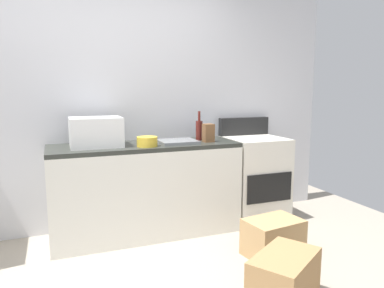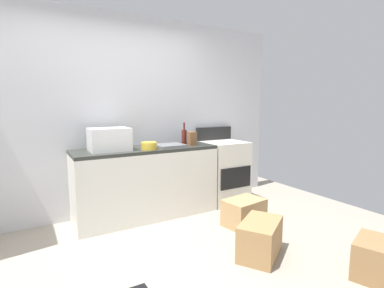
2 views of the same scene
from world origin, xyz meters
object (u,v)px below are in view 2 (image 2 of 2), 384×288
(stove_oven, at_px, (223,170))
(wine_bottle, at_px, (184,136))
(microwave, at_px, (109,139))
(cardboard_box_medium, at_px, (244,212))
(coffee_mug, at_px, (190,139))
(mixing_bowl, at_px, (149,146))
(knife_block, at_px, (192,139))
(cardboard_box_small, at_px, (376,259))
(cardboard_box_large, at_px, (260,238))

(stove_oven, distance_m, wine_bottle, 0.84)
(microwave, height_order, cardboard_box_medium, microwave)
(coffee_mug, bearing_deg, mixing_bowl, -157.68)
(stove_oven, xyz_separation_m, cardboard_box_medium, (-0.32, -0.88, -0.31))
(stove_oven, relative_size, mixing_bowl, 5.79)
(stove_oven, height_order, knife_block, stove_oven)
(knife_block, xyz_separation_m, mixing_bowl, (-0.64, -0.06, -0.04))
(knife_block, height_order, cardboard_box_medium, knife_block)
(microwave, bearing_deg, cardboard_box_medium, -32.52)
(cardboard_box_small, bearing_deg, wine_bottle, 104.31)
(cardboard_box_medium, bearing_deg, cardboard_box_large, -117.67)
(microwave, height_order, cardboard_box_small, microwave)
(coffee_mug, bearing_deg, cardboard_box_small, -79.45)
(mixing_bowl, relative_size, cardboard_box_medium, 0.40)
(wine_bottle, xyz_separation_m, knife_block, (0.04, -0.14, -0.02))
(cardboard_box_large, bearing_deg, microwave, 124.34)
(mixing_bowl, xyz_separation_m, cardboard_box_large, (0.58, -1.35, -0.77))
(coffee_mug, bearing_deg, cardboard_box_medium, -80.11)
(stove_oven, distance_m, cardboard_box_medium, 0.98)
(stove_oven, xyz_separation_m, microwave, (-1.68, -0.01, 0.57))
(cardboard_box_small, bearing_deg, microwave, 125.91)
(knife_block, height_order, cardboard_box_small, knife_block)
(wine_bottle, distance_m, mixing_bowl, 0.64)
(stove_oven, bearing_deg, wine_bottle, 176.04)
(microwave, height_order, knife_block, microwave)
(cardboard_box_medium, relative_size, cardboard_box_small, 1.12)
(coffee_mug, height_order, cardboard_box_small, coffee_mug)
(knife_block, bearing_deg, mixing_bowl, -174.43)
(cardboard_box_large, distance_m, cardboard_box_medium, 0.72)
(knife_block, bearing_deg, cardboard_box_large, -92.27)
(wine_bottle, bearing_deg, knife_block, -74.09)
(stove_oven, bearing_deg, cardboard_box_large, -113.38)
(coffee_mug, distance_m, knife_block, 0.26)
(coffee_mug, xyz_separation_m, knife_block, (-0.10, -0.24, 0.04))
(wine_bottle, xyz_separation_m, mixing_bowl, (-0.60, -0.21, -0.06))
(stove_oven, height_order, cardboard_box_medium, stove_oven)
(knife_block, xyz_separation_m, cardboard_box_large, (-0.06, -1.41, -0.82))
(cardboard_box_large, bearing_deg, mixing_bowl, 113.47)
(coffee_mug, bearing_deg, wine_bottle, -145.07)
(microwave, relative_size, cardboard_box_small, 1.10)
(knife_block, distance_m, mixing_bowl, 0.65)
(wine_bottle, relative_size, cardboard_box_small, 0.72)
(knife_block, xyz_separation_m, cardboard_box_small, (0.55, -2.16, -0.83))
(stove_oven, bearing_deg, coffee_mug, 164.08)
(knife_block, bearing_deg, stove_oven, 9.46)
(coffee_mug, distance_m, mixing_bowl, 0.80)
(knife_block, relative_size, cardboard_box_small, 0.43)
(coffee_mug, height_order, cardboard_box_large, coffee_mug)
(wine_bottle, xyz_separation_m, cardboard_box_medium, (0.32, -0.92, -0.85))
(mixing_bowl, relative_size, cardboard_box_large, 0.36)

